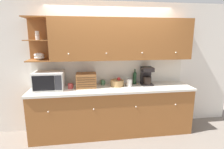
{
  "coord_description": "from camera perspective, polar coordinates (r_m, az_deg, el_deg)",
  "views": [
    {
      "loc": [
        -0.48,
        -3.55,
        1.91
      ],
      "look_at": [
        0.0,
        -0.21,
        1.19
      ],
      "focal_mm": 28.0,
      "sensor_mm": 36.0,
      "label": 1
    }
  ],
  "objects": [
    {
      "name": "ground_plane",
      "position": [
        4.06,
        -0.45,
        -16.0
      ],
      "size": [
        24.0,
        24.0,
        0.0
      ],
      "primitive_type": "plane",
      "color": "slate"
    },
    {
      "name": "wall_back",
      "position": [
        3.66,
        -0.54,
        2.48
      ],
      "size": [
        5.52,
        0.06,
        2.6
      ],
      "color": "white",
      "rests_on": "ground_plane"
    },
    {
      "name": "counter_unit",
      "position": [
        3.58,
        0.22,
        -11.57
      ],
      "size": [
        3.14,
        0.64,
        0.95
      ],
      "color": "#935628",
      "rests_on": "ground_plane"
    },
    {
      "name": "backsplash_panel",
      "position": [
        3.64,
        -0.47,
        1.1
      ],
      "size": [
        3.12,
        0.01,
        0.53
      ],
      "color": "silver",
      "rests_on": "counter_unit"
    },
    {
      "name": "upper_cabinets",
      "position": [
        3.42,
        2.83,
        11.41
      ],
      "size": [
        3.12,
        0.39,
        0.78
      ],
      "color": "#935628",
      "rests_on": "backsplash_panel"
    },
    {
      "name": "microwave",
      "position": [
        3.47,
        -19.82,
        -1.87
      ],
      "size": [
        0.54,
        0.4,
        0.34
      ],
      "color": "silver",
      "rests_on": "counter_unit"
    },
    {
      "name": "mug_blue_second",
      "position": [
        3.42,
        -13.42,
        -3.69
      ],
      "size": [
        0.1,
        0.09,
        0.1
      ],
      "color": "#B73D38",
      "rests_on": "counter_unit"
    },
    {
      "name": "bread_box",
      "position": [
        3.44,
        -8.41,
        -1.88
      ],
      "size": [
        0.38,
        0.3,
        0.28
      ],
      "color": "#996033",
      "rests_on": "counter_unit"
    },
    {
      "name": "mug",
      "position": [
        3.6,
        -3.0,
        -2.59
      ],
      "size": [
        0.09,
        0.08,
        0.1
      ],
      "color": "#4C845B",
      "rests_on": "counter_unit"
    },
    {
      "name": "fruit_basket",
      "position": [
        3.51,
        1.67,
        -2.72
      ],
      "size": [
        0.27,
        0.27,
        0.18
      ],
      "color": "#A87F4C",
      "rests_on": "counter_unit"
    },
    {
      "name": "storage_canister",
      "position": [
        3.49,
        5.69,
        -2.67
      ],
      "size": [
        0.11,
        0.11,
        0.15
      ],
      "color": "silver",
      "rests_on": "counter_unit"
    },
    {
      "name": "wine_bottle",
      "position": [
        3.67,
        7.43,
        -0.92
      ],
      "size": [
        0.07,
        0.07,
        0.32
      ],
      "color": "#19381E",
      "rests_on": "counter_unit"
    },
    {
      "name": "coffee_maker",
      "position": [
        3.65,
        11.3,
        -0.45
      ],
      "size": [
        0.22,
        0.23,
        0.37
      ],
      "color": "black",
      "rests_on": "counter_unit"
    }
  ]
}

